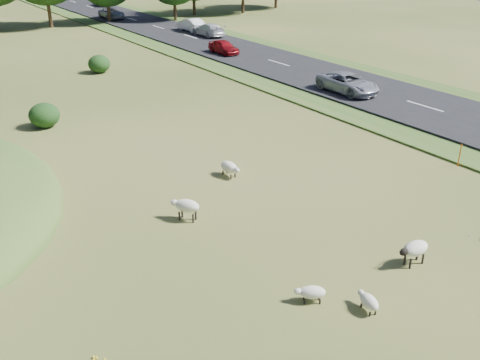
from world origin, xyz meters
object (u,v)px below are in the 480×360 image
at_px(car_5, 101,2).
at_px(sheep_0, 369,301).
at_px(sheep_3, 229,167).
at_px(car_2, 112,13).
at_px(car_0, 224,47).
at_px(marker_post, 460,155).
at_px(sheep_5, 186,206).
at_px(car_4, 348,83).
at_px(car_7, 191,25).
at_px(sheep_1, 311,292).
at_px(sheep_2, 415,249).
at_px(car_1, 208,30).

bearing_deg(car_5, sheep_0, 74.71).
distance_m(sheep_3, car_2, 53.94).
height_order(sheep_0, car_0, car_0).
distance_m(marker_post, sheep_3, 11.86).
bearing_deg(car_2, sheep_5, -109.20).
distance_m(car_4, car_7, 29.94).
xyz_separation_m(sheep_1, sheep_3, (3.28, 9.78, 0.10)).
xyz_separation_m(marker_post, sheep_1, (-13.70, -4.13, -0.22)).
relative_size(sheep_3, sheep_5, 1.03).
bearing_deg(car_2, car_0, -90.00).
bearing_deg(sheep_1, marker_post, -128.31).
distance_m(sheep_3, sheep_5, 4.75).
bearing_deg(car_5, sheep_2, 76.88).
height_order(sheep_3, car_2, car_2).
xyz_separation_m(car_4, car_7, (3.80, 29.70, 0.05)).
bearing_deg(sheep_2, car_1, -107.96).
bearing_deg(sheep_3, sheep_2, 1.60).
xyz_separation_m(sheep_1, car_7, (22.13, 46.52, 0.62)).
distance_m(sheep_3, car_7, 41.29).
distance_m(car_2, car_5, 14.11).
bearing_deg(car_7, sheep_1, 64.56).
bearing_deg(sheep_5, car_7, -65.57).
distance_m(car_0, car_5, 41.79).
bearing_deg(car_2, car_7, -75.84).
distance_m(sheep_1, sheep_3, 10.32).
relative_size(sheep_0, car_5, 0.24).
bearing_deg(marker_post, car_7, 78.76).
xyz_separation_m(marker_post, car_7, (8.43, 42.39, 0.40)).
bearing_deg(sheep_2, car_5, -98.82).
height_order(car_4, car_7, car_7).
relative_size(sheep_2, car_7, 0.29).
xyz_separation_m(marker_post, car_1, (8.43, 38.48, 0.35)).
bearing_deg(sheep_2, sheep_3, -78.93).
bearing_deg(car_7, car_5, -90.00).
relative_size(sheep_5, car_0, 0.34).
xyz_separation_m(car_0, car_7, (3.80, 12.96, 0.10)).
bearing_deg(car_1, sheep_2, 67.74).
height_order(car_4, car_5, car_4).
relative_size(sheep_0, sheep_5, 0.80).
distance_m(sheep_1, car_4, 24.88).
relative_size(sheep_3, car_5, 0.31).
bearing_deg(sheep_0, sheep_3, 1.81).
bearing_deg(sheep_0, sheep_2, -62.40).
relative_size(car_2, car_7, 1.08).
bearing_deg(car_7, sheep_3, 62.84).
relative_size(car_2, car_4, 0.97).
bearing_deg(car_0, car_5, 84.78).
xyz_separation_m(sheep_0, car_2, (17.12, 62.94, 0.57)).
bearing_deg(car_4, car_1, 81.62).
bearing_deg(car_4, sheep_3, -154.94).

